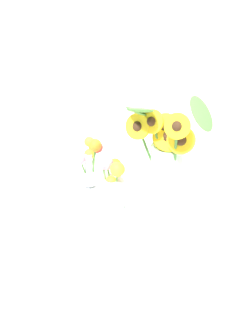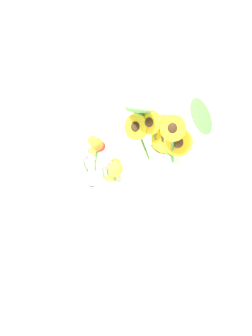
{
  "view_description": "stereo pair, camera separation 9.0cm",
  "coord_description": "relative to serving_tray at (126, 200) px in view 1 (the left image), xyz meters",
  "views": [
    {
      "loc": [
        0.43,
        -0.8,
        0.67
      ],
      "look_at": [
        -0.01,
        0.09,
        0.12
      ],
      "focal_mm": 42.0,
      "sensor_mm": 36.0,
      "label": 1
    },
    {
      "loc": [
        0.51,
        -0.76,
        0.67
      ],
      "look_at": [
        -0.01,
        0.09,
        0.12
      ],
      "focal_mm": 42.0,
      "sensor_mm": 36.0,
      "label": 2
    }
  ],
  "objects": [
    {
      "name": "vase_bulb_right",
      "position": [
        -0.13,
        0.01,
        0.09
      ],
      "size": [
        0.08,
        0.09,
        0.17
      ],
      "color": "white",
      "rests_on": "serving_tray"
    },
    {
      "name": "vase_small_center",
      "position": [
        -0.02,
        -0.06,
        0.08
      ],
      "size": [
        0.09,
        0.1,
        0.15
      ],
      "color": "white",
      "rests_on": "serving_tray"
    },
    {
      "name": "serving_tray",
      "position": [
        0.0,
        0.0,
        0.0
      ],
      "size": [
        0.44,
        0.44,
        0.02
      ],
      "color": "silver",
      "rests_on": "ground_plane"
    },
    {
      "name": "ground_plane",
      "position": [
        0.01,
        -0.09,
        -0.01
      ],
      "size": [
        6.0,
        6.0,
        0.0
      ],
      "primitive_type": "plane",
      "color": "silver"
    },
    {
      "name": "mason_jar_sunflowers",
      "position": [
        0.12,
        0.01,
        0.16
      ],
      "size": [
        0.26,
        0.24,
        0.33
      ],
      "color": "#99CC9E",
      "rests_on": "serving_tray"
    }
  ]
}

